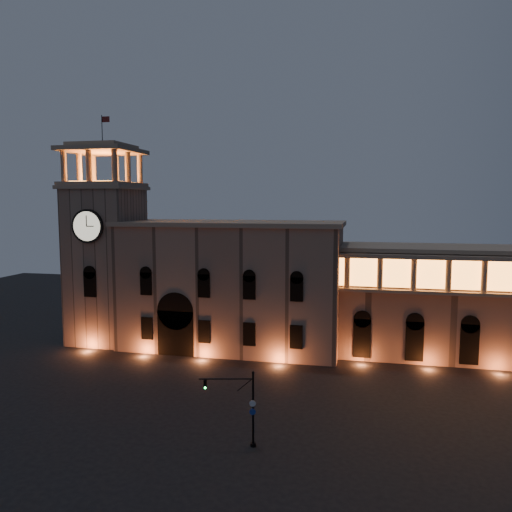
# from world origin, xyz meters

# --- Properties ---
(ground) EXTENTS (160.00, 160.00, 0.00)m
(ground) POSITION_xyz_m (0.00, 0.00, 0.00)
(ground) COLOR black
(ground) RESTS_ON ground
(government_building) EXTENTS (30.80, 12.80, 17.60)m
(government_building) POSITION_xyz_m (-2.08, 21.93, 8.77)
(government_building) COLOR #90715E
(government_building) RESTS_ON ground
(clock_tower) EXTENTS (9.80, 9.80, 32.40)m
(clock_tower) POSITION_xyz_m (-20.50, 20.98, 12.50)
(clock_tower) COLOR #90715E
(clock_tower) RESTS_ON ground
(colonnade_wing) EXTENTS (40.60, 11.50, 14.50)m
(colonnade_wing) POSITION_xyz_m (32.00, 23.92, 7.33)
(colonnade_wing) COLOR #8A6B58
(colonnade_wing) RESTS_ON ground
(traffic_light) EXTENTS (4.60, 1.31, 6.45)m
(traffic_light) POSITION_xyz_m (6.69, -5.99, 3.39)
(traffic_light) COLOR black
(traffic_light) RESTS_ON ground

